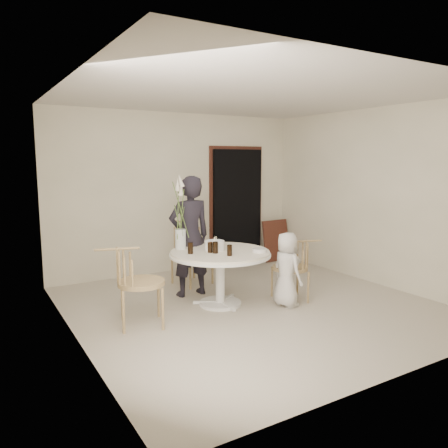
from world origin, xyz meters
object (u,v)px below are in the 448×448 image
birthday_cake (214,245)px  flower_vase (180,223)px  chair_left (129,275)px  chair_far (186,243)px  chair_right (298,261)px  girl (190,236)px  boy (287,269)px  table (220,259)px

birthday_cake → flower_vase: flower_vase is taller
chair_left → chair_far: bearing=-29.5°
chair_right → chair_left: chair_left is taller
birthday_cake → flower_vase: (-0.35, 0.30, 0.29)m
chair_right → chair_left: bearing=-77.2°
chair_right → chair_left: size_ratio=0.89×
chair_far → girl: bearing=-125.0°
boy → flower_vase: bearing=49.9°
chair_far → chair_left: 1.92m
chair_left → girl: size_ratio=0.55×
chair_far → girl: size_ratio=0.57×
chair_left → flower_vase: bearing=-43.9°
girl → chair_left: bearing=32.1°
table → boy: size_ratio=1.35×
boy → birthday_cake: size_ratio=3.76×
chair_right → chair_left: 2.32m
girl → flower_vase: (-0.23, -0.20, 0.24)m
boy → chair_far: bearing=18.2°
table → chair_right: chair_right is taller
flower_vase → chair_far: bearing=59.5°
table → girl: 0.65m
chair_far → girl: (-0.26, -0.63, 0.22)m
chair_far → flower_vase: size_ratio=0.96×
chair_right → boy: 0.34m
chair_left → flower_vase: 1.13m
table → chair_right: size_ratio=1.60×
boy → flower_vase: (-1.11, 0.88, 0.59)m
chair_far → birthday_cake: 1.15m
girl → flower_vase: size_ratio=1.69×
chair_far → birthday_cake: size_ratio=3.70×
chair_far → boy: bearing=-82.9°
chair_right → birthday_cake: birthday_cake is taller
chair_left → boy: (2.00, -0.37, -0.12)m
table → birthday_cake: bearing=110.6°
chair_left → boy: size_ratio=0.96×
girl → boy: bearing=129.1°
table → chair_left: size_ratio=1.41×
chair_left → birthday_cake: (1.24, 0.21, 0.18)m
table → chair_left: bearing=-174.7°
chair_left → table: bearing=-68.5°
girl → birthday_cake: bearing=103.1°
chair_right → girl: size_ratio=0.49×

